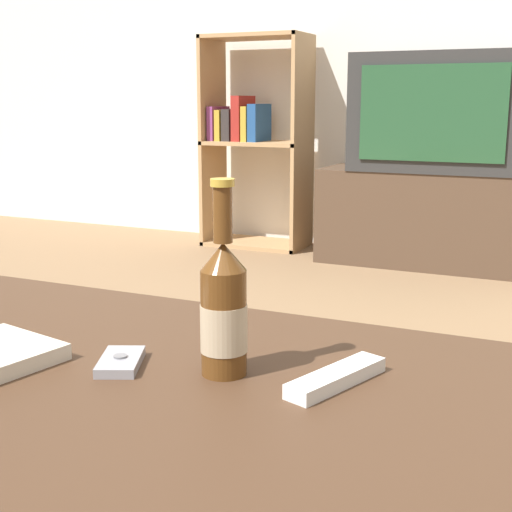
% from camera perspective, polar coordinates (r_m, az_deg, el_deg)
% --- Properties ---
extents(coffee_table, '(1.28, 0.84, 0.41)m').
position_cam_1_polar(coffee_table, '(0.99, -11.84, -13.18)').
color(coffee_table, '#422B1C').
rests_on(coffee_table, ground_plane).
extents(tv_stand, '(1.09, 0.42, 0.46)m').
position_cam_1_polar(tv_stand, '(3.56, 14.13, 2.97)').
color(tv_stand, '#4C3828').
rests_on(tv_stand, ground_plane).
extents(television, '(0.79, 0.44, 0.54)m').
position_cam_1_polar(television, '(3.51, 14.55, 11.05)').
color(television, '#2D2D2D').
rests_on(television, tv_stand).
extents(bookshelf, '(0.55, 0.30, 1.12)m').
position_cam_1_polar(bookshelf, '(3.89, -0.34, 9.50)').
color(bookshelf, tan).
rests_on(bookshelf, ground_plane).
extents(beer_bottle, '(0.07, 0.07, 0.27)m').
position_cam_1_polar(beer_bottle, '(0.98, -2.61, -4.23)').
color(beer_bottle, '#563314').
rests_on(beer_bottle, coffee_table).
extents(cell_phone, '(0.09, 0.11, 0.02)m').
position_cam_1_polar(cell_phone, '(1.05, -10.79, -8.31)').
color(cell_phone, gray).
rests_on(cell_phone, coffee_table).
extents(remote_control, '(0.10, 0.18, 0.02)m').
position_cam_1_polar(remote_control, '(0.97, 6.45, -9.65)').
color(remote_control, white).
rests_on(remote_control, coffee_table).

